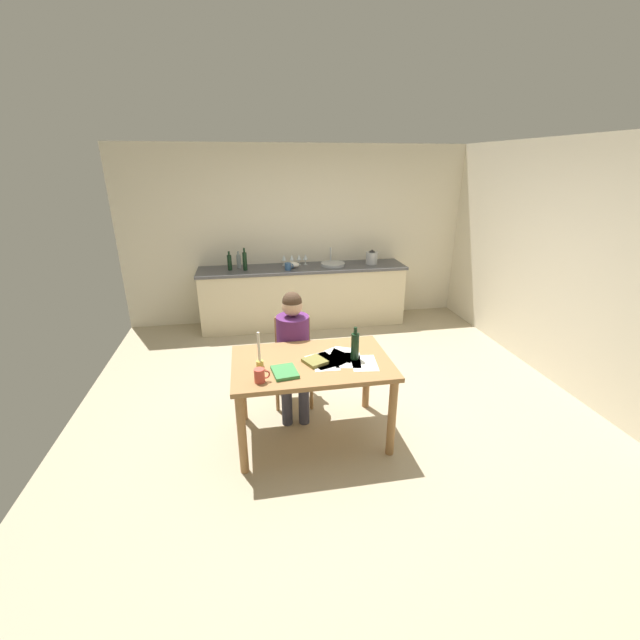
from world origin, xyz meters
TOP-DOWN VIEW (x-y plane):
  - ground_plane at (0.00, 0.00)m, footprint 5.20×5.20m
  - wall_back at (0.00, 2.60)m, footprint 5.20×0.12m
  - wall_right at (2.60, 0.00)m, footprint 0.12×5.20m
  - kitchen_counter at (0.00, 2.24)m, footprint 3.05×0.64m
  - dining_table at (-0.32, -0.52)m, footprint 1.34×0.86m
  - chair_at_table at (-0.40, 0.15)m, footprint 0.43×0.43m
  - person_seated at (-0.41, -0.00)m, footprint 0.35×0.61m
  - coffee_mug at (-0.76, -0.80)m, footprint 0.12×0.08m
  - candlestick at (-0.75, -0.54)m, footprint 0.06×0.06m
  - book_magazine at (-0.30, -0.57)m, footprint 0.23×0.23m
  - book_cookery at (-0.56, -0.70)m, footprint 0.22×0.26m
  - paper_letter at (-0.22, -0.54)m, footprint 0.29×0.35m
  - paper_bill at (0.11, -0.64)m, footprint 0.25×0.32m
  - paper_envelope at (-0.21, -0.58)m, footprint 0.22×0.31m
  - paper_receipt at (-0.03, -0.45)m, footprint 0.32×0.36m
  - paper_notice at (-0.01, -0.57)m, footprint 0.27×0.33m
  - paper_flyer at (-0.09, -0.47)m, footprint 0.34×0.36m
  - wine_bottle_on_table at (0.05, -0.55)m, footprint 0.07×0.07m
  - sink_unit at (0.45, 2.24)m, footprint 0.36×0.36m
  - bottle_oil at (-1.05, 2.23)m, footprint 0.06×0.06m
  - bottle_vinegar at (-0.93, 2.34)m, footprint 0.06×0.06m
  - bottle_wine_red at (-0.84, 2.19)m, footprint 0.06×0.06m
  - mixing_bowl at (-0.15, 2.22)m, footprint 0.18×0.18m
  - stovetop_kettle at (1.05, 2.24)m, footprint 0.18×0.18m
  - wine_glass_near_sink at (0.06, 2.39)m, footprint 0.07×0.07m
  - wine_glass_by_kettle at (-0.04, 2.39)m, footprint 0.07×0.07m
  - wine_glass_back_left at (-0.14, 2.39)m, footprint 0.07×0.07m
  - wine_glass_back_right at (-0.26, 2.39)m, footprint 0.07×0.07m
  - teacup_on_counter at (-0.23, 2.09)m, footprint 0.13×0.09m

SIDE VIEW (x-z plane):
  - ground_plane at x=0.00m, z-range -0.04..0.00m
  - kitchen_counter at x=0.00m, z-range 0.00..0.90m
  - chair_at_table at x=-0.40m, z-range 0.05..0.92m
  - dining_table at x=-0.32m, z-range 0.27..1.03m
  - person_seated at x=-0.41m, z-range 0.08..1.28m
  - paper_letter at x=-0.22m, z-range 0.76..0.76m
  - paper_bill at x=0.11m, z-range 0.76..0.76m
  - paper_envelope at x=-0.21m, z-range 0.76..0.76m
  - paper_receipt at x=-0.03m, z-range 0.76..0.76m
  - paper_notice at x=-0.01m, z-range 0.76..0.76m
  - paper_flyer at x=-0.09m, z-range 0.76..0.76m
  - book_cookery at x=-0.56m, z-range 0.76..0.78m
  - book_magazine at x=-0.30m, z-range 0.76..0.79m
  - coffee_mug at x=-0.76m, z-range 0.76..0.87m
  - candlestick at x=-0.75m, z-range 0.69..1.00m
  - wine_bottle_on_table at x=0.05m, z-range 0.73..1.03m
  - sink_unit at x=0.45m, z-range 0.80..1.04m
  - mixing_bowl at x=-0.15m, z-range 0.90..0.98m
  - teacup_on_counter at x=-0.23m, z-range 0.90..1.00m
  - stovetop_kettle at x=1.05m, z-range 0.89..1.11m
  - bottle_vinegar at x=-0.93m, z-range 0.88..1.13m
  - wine_glass_near_sink at x=0.06m, z-range 0.93..1.09m
  - wine_glass_by_kettle at x=-0.04m, z-range 0.93..1.09m
  - wine_glass_back_left at x=-0.14m, z-range 0.93..1.09m
  - wine_glass_back_right at x=-0.26m, z-range 0.93..1.09m
  - bottle_oil at x=-1.05m, z-range 0.88..1.15m
  - bottle_wine_red at x=-0.84m, z-range 0.88..1.19m
  - wall_back at x=0.00m, z-range 0.00..2.60m
  - wall_right at x=2.60m, z-range 0.00..2.60m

